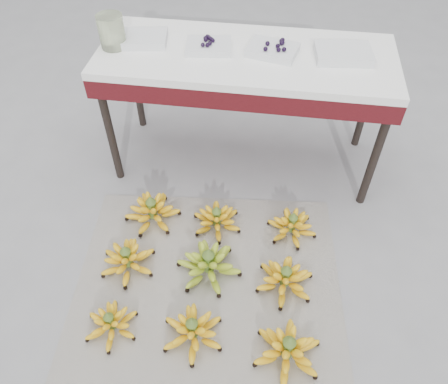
# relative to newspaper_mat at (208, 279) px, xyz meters

# --- Properties ---
(ground) EXTENTS (60.00, 60.00, 0.00)m
(ground) POSITION_rel_newspaper_mat_xyz_m (0.05, -0.07, -0.00)
(ground) COLOR gray
(ground) RESTS_ON ground
(newspaper_mat) EXTENTS (1.34, 1.16, 0.01)m
(newspaper_mat) POSITION_rel_newspaper_mat_xyz_m (0.00, 0.00, 0.00)
(newspaper_mat) COLOR silver
(newspaper_mat) RESTS_ON ground
(bunch_front_left) EXTENTS (0.31, 0.31, 0.14)m
(bunch_front_left) POSITION_rel_newspaper_mat_xyz_m (-0.38, -0.31, 0.05)
(bunch_front_left) COLOR yellow
(bunch_front_left) RESTS_ON newspaper_mat
(bunch_front_center) EXTENTS (0.35, 0.35, 0.17)m
(bunch_front_center) POSITION_rel_newspaper_mat_xyz_m (-0.02, -0.29, 0.06)
(bunch_front_center) COLOR yellow
(bunch_front_center) RESTS_ON newspaper_mat
(bunch_front_right) EXTENTS (0.35, 0.35, 0.18)m
(bunch_front_right) POSITION_rel_newspaper_mat_xyz_m (0.39, -0.32, 0.06)
(bunch_front_right) COLOR yellow
(bunch_front_right) RESTS_ON newspaper_mat
(bunch_mid_left) EXTENTS (0.35, 0.35, 0.16)m
(bunch_mid_left) POSITION_rel_newspaper_mat_xyz_m (-0.40, 0.02, 0.06)
(bunch_mid_left) COLOR yellow
(bunch_mid_left) RESTS_ON newspaper_mat
(bunch_mid_center) EXTENTS (0.37, 0.37, 0.19)m
(bunch_mid_center) POSITION_rel_newspaper_mat_xyz_m (-0.00, 0.04, 0.07)
(bunch_mid_center) COLOR #85AD26
(bunch_mid_center) RESTS_ON newspaper_mat
(bunch_mid_right) EXTENTS (0.35, 0.35, 0.17)m
(bunch_mid_right) POSITION_rel_newspaper_mat_xyz_m (0.36, 0.02, 0.06)
(bunch_mid_right) COLOR yellow
(bunch_mid_right) RESTS_ON newspaper_mat
(bunch_back_left) EXTENTS (0.30, 0.30, 0.18)m
(bunch_back_left) POSITION_rel_newspaper_mat_xyz_m (-0.36, 0.33, 0.06)
(bunch_back_left) COLOR yellow
(bunch_back_left) RESTS_ON newspaper_mat
(bunch_back_center) EXTENTS (0.33, 0.33, 0.16)m
(bunch_back_center) POSITION_rel_newspaper_mat_xyz_m (-0.01, 0.33, 0.06)
(bunch_back_center) COLOR yellow
(bunch_back_center) RESTS_ON newspaper_mat
(bunch_back_right) EXTENTS (0.30, 0.30, 0.15)m
(bunch_back_right) POSITION_rel_newspaper_mat_xyz_m (0.38, 0.34, 0.06)
(bunch_back_right) COLOR yellow
(bunch_back_right) RESTS_ON newspaper_mat
(vendor_table) EXTENTS (1.49, 0.60, 0.72)m
(vendor_table) POSITION_rel_newspaper_mat_xyz_m (0.06, 0.88, 0.63)
(vendor_table) COLOR black
(vendor_table) RESTS_ON ground
(tray_far_left) EXTENTS (0.28, 0.22, 0.04)m
(tray_far_left) POSITION_rel_newspaper_mat_xyz_m (-0.48, 0.90, 0.73)
(tray_far_left) COLOR silver
(tray_far_left) RESTS_ON vendor_table
(tray_left) EXTENTS (0.24, 0.19, 0.06)m
(tray_left) POSITION_rel_newspaper_mat_xyz_m (-0.13, 0.88, 0.73)
(tray_left) COLOR silver
(tray_left) RESTS_ON vendor_table
(tray_right) EXTENTS (0.27, 0.22, 0.06)m
(tray_right) POSITION_rel_newspaper_mat_xyz_m (0.19, 0.88, 0.73)
(tray_right) COLOR silver
(tray_right) RESTS_ON vendor_table
(tray_far_right) EXTENTS (0.29, 0.22, 0.04)m
(tray_far_right) POSITION_rel_newspaper_mat_xyz_m (0.53, 0.90, 0.73)
(tray_far_right) COLOR silver
(tray_far_right) RESTS_ON vendor_table
(glass_jar) EXTENTS (0.13, 0.13, 0.16)m
(glass_jar) POSITION_rel_newspaper_mat_xyz_m (-0.60, 0.84, 0.79)
(glass_jar) COLOR beige
(glass_jar) RESTS_ON vendor_table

